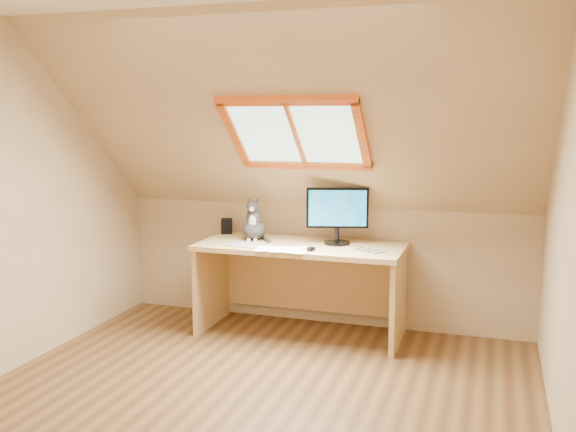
% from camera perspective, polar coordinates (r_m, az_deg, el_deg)
% --- Properties ---
extents(ground, '(3.50, 3.50, 0.00)m').
position_cam_1_polar(ground, '(4.06, -3.87, -16.60)').
color(ground, brown).
rests_on(ground, ground).
extents(room_shell, '(3.52, 3.52, 2.41)m').
position_cam_1_polar(room_shell, '(3.59, -4.66, 3.85)').
color(room_shell, tan).
rests_on(room_shell, ground).
extents(desk, '(1.63, 0.71, 0.74)m').
position_cam_1_polar(desk, '(5.20, 1.36, -4.80)').
color(desk, tan).
rests_on(desk, ground).
extents(monitor, '(0.48, 0.21, 0.45)m').
position_cam_1_polar(monitor, '(5.05, 4.41, 0.38)').
color(monitor, black).
rests_on(monitor, desk).
extents(cat, '(0.22, 0.26, 0.36)m').
position_cam_1_polar(cat, '(5.25, -3.04, -0.75)').
color(cat, '#3A3633').
rests_on(cat, desk).
extents(desk_speaker, '(0.11, 0.11, 0.13)m').
position_cam_1_polar(desk_speaker, '(5.56, -5.47, -0.90)').
color(desk_speaker, black).
rests_on(desk_speaker, desk).
extents(graphics_tablet, '(0.30, 0.24, 0.01)m').
position_cam_1_polar(graphics_tablet, '(5.05, -3.89, -2.55)').
color(graphics_tablet, '#B2B2B7').
rests_on(graphics_tablet, desk).
extents(mouse, '(0.09, 0.11, 0.03)m').
position_cam_1_polar(mouse, '(4.83, 2.05, -2.94)').
color(mouse, black).
rests_on(mouse, desk).
extents(papers, '(0.35, 0.30, 0.01)m').
position_cam_1_polar(papers, '(4.87, -0.70, -2.99)').
color(papers, white).
rests_on(papers, desk).
extents(cables, '(0.51, 0.26, 0.01)m').
position_cam_1_polar(cables, '(4.86, 6.08, -3.04)').
color(cables, silver).
rests_on(cables, desk).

